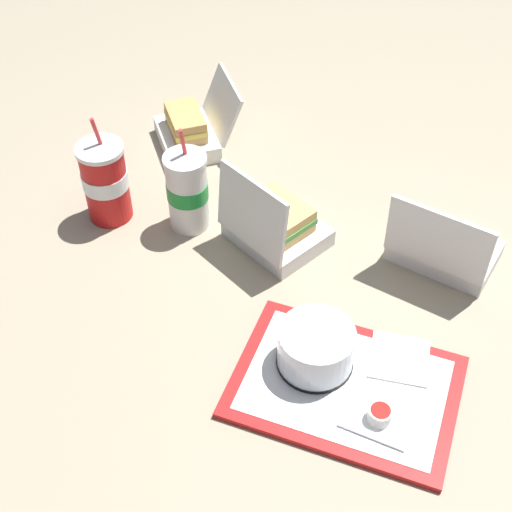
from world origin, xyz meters
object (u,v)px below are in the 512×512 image
at_px(food_tray, 345,387).
at_px(cake_container, 316,349).
at_px(ketchup_cup, 380,414).
at_px(soda_cup_back, 105,181).
at_px(plastic_fork, 371,435).
at_px(clamshell_sandwich_back, 191,130).
at_px(soda_cup_front, 187,191).
at_px(clamshell_hotdog_left, 444,245).
at_px(clamshell_sandwich_corner, 275,225).

height_order(food_tray, cake_container, cake_container).
xyz_separation_m(cake_container, ketchup_cup, (-0.14, 0.04, -0.02)).
bearing_deg(food_tray, soda_cup_back, -10.52).
distance_m(ketchup_cup, plastic_fork, 0.04).
xyz_separation_m(plastic_fork, clamshell_sandwich_back, (0.71, -0.47, 0.03)).
bearing_deg(ketchup_cup, soda_cup_front, -21.46).
height_order(plastic_fork, soda_cup_back, soda_cup_back).
bearing_deg(food_tray, clamshell_hotdog_left, -92.06).
bearing_deg(cake_container, clamshell_sandwich_corner, -45.16).
relative_size(food_tray, soda_cup_front, 1.80).
bearing_deg(food_tray, cake_container, -9.56).
relative_size(food_tray, plastic_fork, 3.80).
distance_m(ketchup_cup, clamshell_sandwich_corner, 0.45).
bearing_deg(soda_cup_back, clamshell_sandwich_back, -88.74).
height_order(food_tray, plastic_fork, plastic_fork).
bearing_deg(clamshell_sandwich_back, soda_cup_back, 91.26).
xyz_separation_m(soda_cup_back, soda_cup_front, (-0.16, -0.07, -0.00)).
distance_m(food_tray, plastic_fork, 0.10).
distance_m(clamshell_hotdog_left, soda_cup_front, 0.52).
relative_size(clamshell_sandwich_back, soda_cup_front, 1.05).
distance_m(food_tray, soda_cup_back, 0.64).
distance_m(ketchup_cup, soda_cup_back, 0.71).
bearing_deg(clamshell_sandwich_back, clamshell_sandwich_corner, 153.52).
distance_m(cake_container, plastic_fork, 0.17).
relative_size(ketchup_cup, soda_cup_front, 0.17).
relative_size(cake_container, ketchup_cup, 3.31).
distance_m(cake_container, clamshell_sandwich_back, 0.68).
height_order(ketchup_cup, soda_cup_front, soda_cup_front).
xyz_separation_m(food_tray, ketchup_cup, (-0.08, 0.03, 0.02)).
bearing_deg(soda_cup_front, clamshell_hotdog_left, -158.61).
height_order(cake_container, clamshell_hotdog_left, clamshell_hotdog_left).
bearing_deg(clamshell_hotdog_left, soda_cup_back, 22.03).
bearing_deg(clamshell_hotdog_left, plastic_fork, 98.75).
xyz_separation_m(ketchup_cup, soda_cup_front, (0.54, -0.21, 0.06)).
relative_size(plastic_fork, soda_cup_front, 0.47).
bearing_deg(clamshell_sandwich_corner, soda_cup_front, 16.22).
relative_size(ketchup_cup, clamshell_sandwich_corner, 0.19).
height_order(ketchup_cup, plastic_fork, ketchup_cup).
bearing_deg(plastic_fork, cake_container, -35.50).
xyz_separation_m(cake_container, clamshell_hotdog_left, (-0.08, -0.36, -0.01)).
relative_size(clamshell_sandwich_corner, soda_cup_back, 0.90).
distance_m(food_tray, clamshell_sandwich_corner, 0.37).
xyz_separation_m(food_tray, plastic_fork, (-0.08, 0.06, 0.01)).
distance_m(soda_cup_back, soda_cup_front, 0.17).
height_order(ketchup_cup, clamshell_sandwich_back, clamshell_sandwich_back).
height_order(clamshell_sandwich_back, soda_cup_front, soda_cup_front).
height_order(plastic_fork, clamshell_sandwich_back, clamshell_sandwich_back).
bearing_deg(food_tray, plastic_fork, 141.56).
height_order(clamshell_sandwich_back, soda_cup_back, soda_cup_back).
height_order(food_tray, soda_cup_back, soda_cup_back).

